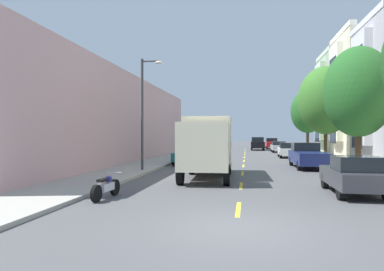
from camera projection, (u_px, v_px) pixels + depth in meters
The scene contains 22 objects.
ground_plane at pixel (245, 155), 38.38m from camera, with size 160.00×160.00×0.00m, color #4C4C4F.
sidewalk_left at pixel (178, 155), 37.52m from camera, with size 3.20×120.00×0.14m, color #A39E93.
sidewalk_right at pixel (315, 157), 35.29m from camera, with size 3.20×120.00×0.14m, color #A39E93.
lane_centerline_dashes at pixel (244, 159), 32.95m from camera, with size 0.14×47.20×0.01m.
townhouse_fifth_sage at pixel (369, 105), 38.56m from camera, with size 10.80×7.01×11.58m.
apartment_block_opposite at pixel (87, 120), 30.64m from camera, with size 10.00×36.00×7.12m, color #CC9E9E.
street_tree_second at pixel (358, 92), 19.39m from camera, with size 3.74×3.74×7.09m.
street_tree_third at pixel (326, 100), 27.47m from camera, with size 4.24×4.24×7.58m.
street_tree_farthest at pixel (308, 111), 35.55m from camera, with size 3.38×3.38×6.76m.
street_lamp at pixel (145, 106), 21.29m from camera, with size 1.35×0.28×6.81m.
delivery_box_truck at pixel (208, 143), 18.79m from camera, with size 2.64×7.57×3.22m.
parked_wagon_forest at pixel (212, 145), 47.82m from camera, with size 1.89×4.73×1.50m.
parked_hatchback_teal at pixel (188, 155), 26.77m from camera, with size 1.84×4.04×1.50m.
parked_hatchback_charcoal at pixel (354, 175), 13.32m from camera, with size 1.79×4.02×1.50m.
parked_sedan_silver at pixel (279, 146), 45.35m from camera, with size 1.85×4.52×1.43m.
parked_pickup_red at pixel (272, 144), 57.10m from camera, with size 2.01×5.30×1.73m.
parked_hatchback_white at pixel (288, 150), 34.61m from camera, with size 1.83×4.04×1.50m.
parked_suv_sky at pixel (218, 143), 54.57m from camera, with size 1.97×4.81×1.93m.
parked_pickup_navy at pixel (308, 156), 24.03m from camera, with size 2.07×5.33×1.73m.
parked_hatchback_champagne at pixel (197, 151), 32.62m from camera, with size 1.83×4.04×1.50m.
moving_black_sedan at pixel (257, 143), 51.77m from camera, with size 1.95×4.80×1.93m.
parked_motorcycle at pixel (106, 187), 12.51m from camera, with size 0.62×2.05×0.90m.
Camera 1 is at (0.27, -8.81, 2.30)m, focal length 32.52 mm.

